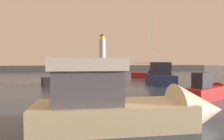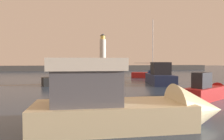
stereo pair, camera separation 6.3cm
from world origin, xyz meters
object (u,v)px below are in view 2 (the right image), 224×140
Objects in this scene: motorboat_2 at (158,76)px; motorboat_0 at (135,105)px; lighthouse at (103,50)px; motorboat_1 at (67,78)px; motorboat_3 at (209,91)px; sailboat_moored at (149,75)px.

motorboat_0 is at bearing -116.60° from motorboat_2.
motorboat_0 is at bearing -97.74° from lighthouse.
motorboat_1 is 17.81m from motorboat_3.
motorboat_0 reaches higher than motorboat_2.
sailboat_moored reaches higher than motorboat_2.
motorboat_2 is 1.68× the size of motorboat_3.
motorboat_3 is at bearing -95.73° from motorboat_2.
lighthouse is 45.57m from motorboat_2.
motorboat_1 is at bearing -179.11° from motorboat_2.
motorboat_0 is 19.49m from motorboat_1.
lighthouse is at bearing 91.19° from motorboat_2.
sailboat_moored reaches higher than motorboat_0.
motorboat_2 reaches higher than motorboat_3.
sailboat_moored is (11.97, 28.49, -0.47)m from motorboat_0.
motorboat_0 is at bearing -145.02° from motorboat_3.
motorboat_0 is 1.63× the size of motorboat_3.
motorboat_3 is 22.93m from sailboat_moored.
motorboat_0 reaches higher than motorboat_1.
lighthouse is 1.01× the size of sailboat_moored.
motorboat_1 is at bearing -105.06° from lighthouse.
motorboat_3 is (11.79, -13.34, -0.23)m from motorboat_1.
lighthouse is 59.04m from motorboat_3.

